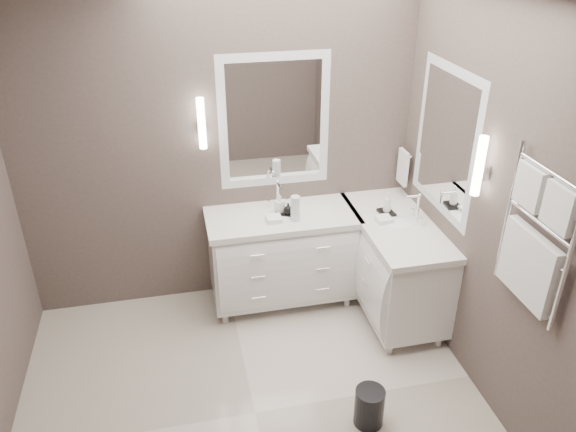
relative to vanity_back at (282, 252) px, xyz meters
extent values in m
cube|color=beige|center=(-0.45, -1.23, -0.49)|extent=(3.20, 3.00, 0.01)
cube|color=#4F443F|center=(-0.45, 0.28, 0.86)|extent=(3.20, 0.01, 2.70)
cube|color=#4F443F|center=(1.15, -1.23, 0.86)|extent=(0.01, 3.00, 2.70)
cube|color=white|center=(0.00, 0.00, -0.04)|extent=(1.20, 0.55, 0.70)
cube|color=white|center=(0.00, 0.00, 0.34)|extent=(1.24, 0.59, 0.05)
ellipsoid|color=white|center=(0.00, 0.00, 0.32)|extent=(0.36, 0.28, 0.12)
cylinder|color=white|center=(0.00, 0.16, 0.47)|extent=(0.02, 0.02, 0.22)
cube|color=white|center=(0.88, -0.33, -0.04)|extent=(0.55, 1.20, 0.70)
cube|color=white|center=(0.88, -0.33, 0.34)|extent=(0.59, 1.24, 0.05)
ellipsoid|color=white|center=(0.88, -0.33, 0.32)|extent=(0.36, 0.28, 0.12)
cylinder|color=white|center=(1.04, -0.33, 0.47)|extent=(0.02, 0.02, 0.22)
cube|color=white|center=(0.00, 0.26, 1.06)|extent=(0.90, 0.02, 1.10)
cube|color=white|center=(0.00, 0.26, 1.06)|extent=(0.77, 0.02, 0.96)
cube|color=white|center=(1.14, -0.43, 1.06)|extent=(0.02, 0.90, 1.10)
cube|color=white|center=(1.14, -0.43, 1.06)|extent=(0.02, 0.90, 0.96)
cube|color=white|center=(-0.58, 0.20, 1.06)|extent=(0.05, 0.05, 0.10)
cylinder|color=white|center=(-0.58, 0.20, 1.11)|extent=(0.06, 0.06, 0.40)
cube|color=white|center=(1.08, -1.01, 1.06)|extent=(0.05, 0.05, 0.10)
cylinder|color=white|center=(1.08, -1.01, 1.11)|extent=(0.06, 0.06, 0.40)
cylinder|color=white|center=(1.10, 0.13, 0.76)|extent=(0.02, 0.22, 0.02)
cube|color=white|center=(1.08, 0.13, 0.62)|extent=(0.03, 0.17, 0.30)
cylinder|color=white|center=(1.10, -1.90, 0.96)|extent=(0.03, 0.03, 0.90)
cylinder|color=white|center=(1.10, -1.35, 0.96)|extent=(0.03, 0.03, 0.90)
cube|color=white|center=(1.10, -1.76, 1.19)|extent=(0.06, 0.22, 0.24)
cube|color=white|center=(1.10, -1.50, 1.19)|extent=(0.06, 0.22, 0.24)
cube|color=white|center=(1.10, -1.63, 0.75)|extent=(0.06, 0.46, 0.42)
cylinder|color=black|center=(0.28, -1.46, -0.35)|extent=(0.24, 0.24, 0.28)
cube|color=black|center=(0.02, 0.00, 0.38)|extent=(0.17, 0.14, 0.02)
cube|color=black|center=(0.84, -0.17, 0.38)|extent=(0.12, 0.16, 0.02)
cylinder|color=silver|center=(0.09, -0.12, 0.47)|extent=(0.10, 0.10, 0.21)
imported|color=white|center=(-0.01, 0.02, 0.46)|extent=(0.08, 0.08, 0.15)
imported|color=black|center=(0.05, -0.03, 0.43)|extent=(0.09, 0.09, 0.09)
imported|color=white|center=(0.84, -0.17, 0.47)|extent=(0.07, 0.07, 0.17)
camera|label=1|loc=(-0.82, -3.95, 2.53)|focal=35.00mm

